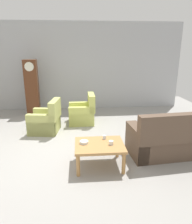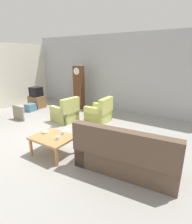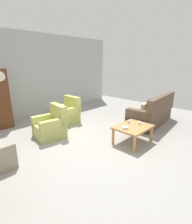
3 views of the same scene
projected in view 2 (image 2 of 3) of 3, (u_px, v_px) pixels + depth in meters
The scene contains 14 objects.
ground_plane at pixel (56, 137), 5.44m from camera, with size 10.40×10.40×0.00m, color #999691.
garage_door_wall at pixel (113, 73), 7.85m from camera, with size 8.40×0.16×3.20m, color #ADAFB5.
couch_floral at pixel (126, 156), 3.74m from camera, with size 2.17×1.07×1.04m.
armchair_olive_near at pixel (66, 113), 6.61m from camera, with size 0.88×0.86×0.92m.
armchair_olive_far at pixel (99, 114), 6.60m from camera, with size 0.80×0.77×0.92m.
coffee_table_wood at pixel (53, 139), 4.37m from camera, with size 0.96×0.76×0.47m.
grandfather_clock at pixel (79, 87), 8.12m from camera, with size 0.44×0.30×1.91m.
tv_stand_cabinet at pixel (37, 102), 8.41m from camera, with size 0.68×0.52×0.54m, color brown.
tv_crt at pixel (36, 92), 8.27m from camera, with size 0.48×0.44×0.42m, color black.
framed_picture_leaning at pixel (18, 113), 6.78m from camera, with size 0.60×0.05×0.54m, color gray.
storage_box_blue at pixel (30, 107), 7.90m from camera, with size 0.36×0.38×0.32m, color teal.
cup_white_porcelain at pixel (58, 138), 4.18m from camera, with size 0.09×0.09×0.08m, color white.
cup_blue_rimmed at pixel (63, 133), 4.45m from camera, with size 0.07×0.07×0.08m, color silver.
bowl_white_stacked at pixel (46, 132), 4.54m from camera, with size 0.17×0.17×0.05m, color white.
Camera 2 is at (3.70, -3.53, 2.35)m, focal length 28.96 mm.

